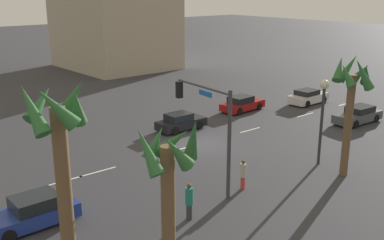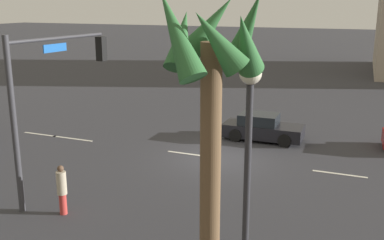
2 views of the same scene
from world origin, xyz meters
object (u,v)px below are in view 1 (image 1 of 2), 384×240
(pedestrian_1, at_px, (243,174))
(streetlamp, at_px, (323,105))
(car_2, at_px, (242,104))
(traffic_signal, at_px, (209,118))
(pedestrian_0, at_px, (189,201))
(car_1, at_px, (358,115))
(car_3, at_px, (32,213))
(palm_tree_1, at_px, (352,89))
(car_4, at_px, (308,97))
(palm_tree_2, at_px, (60,150))
(car_0, at_px, (181,122))
(palm_tree_0, at_px, (169,171))

(pedestrian_1, bearing_deg, streetlamp, 176.28)
(car_2, distance_m, streetlamp, 13.69)
(traffic_signal, bearing_deg, car_2, -141.62)
(traffic_signal, height_order, pedestrian_0, traffic_signal)
(traffic_signal, bearing_deg, car_1, -174.51)
(car_3, bearing_deg, car_2, -159.36)
(palm_tree_1, bearing_deg, car_1, -152.21)
(car_2, bearing_deg, car_1, 118.21)
(car_4, bearing_deg, pedestrian_1, 27.47)
(pedestrian_0, distance_m, palm_tree_2, 7.99)
(palm_tree_2, bearing_deg, car_1, -169.60)
(car_2, distance_m, palm_tree_2, 26.96)
(pedestrian_1, xyz_separation_m, palm_tree_1, (-6.01, 2.40, 4.29))
(car_3, distance_m, pedestrian_1, 10.94)
(car_0, relative_size, palm_tree_0, 0.62)
(car_2, relative_size, car_3, 1.02)
(palm_tree_0, bearing_deg, streetlamp, -166.84)
(car_0, relative_size, car_2, 0.91)
(car_3, relative_size, palm_tree_2, 0.54)
(pedestrian_0, height_order, pedestrian_1, pedestrian_0)
(car_4, xyz_separation_m, pedestrian_1, (18.49, 9.62, 0.26))
(palm_tree_0, distance_m, palm_tree_1, 13.75)
(pedestrian_0, relative_size, palm_tree_1, 0.26)
(car_0, height_order, pedestrian_0, pedestrian_0)
(pedestrian_0, relative_size, pedestrian_1, 1.09)
(car_0, relative_size, palm_tree_1, 0.56)
(car_1, bearing_deg, car_3, -0.61)
(car_3, distance_m, pedestrian_0, 7.31)
(palm_tree_1, bearing_deg, traffic_signal, -27.36)
(car_2, bearing_deg, car_0, 7.37)
(palm_tree_2, bearing_deg, pedestrian_0, -169.98)
(car_1, height_order, pedestrian_0, pedestrian_0)
(streetlamp, height_order, pedestrian_1, streetlamp)
(car_4, xyz_separation_m, palm_tree_0, (26.14, 13.29, 3.62))
(car_2, relative_size, pedestrian_0, 2.36)
(car_1, relative_size, streetlamp, 0.86)
(streetlamp, relative_size, palm_tree_2, 0.69)
(car_0, xyz_separation_m, streetlamp, (-2.26, 11.13, 3.21))
(traffic_signal, height_order, palm_tree_2, palm_tree_2)
(car_2, height_order, streetlamp, streetlamp)
(car_3, height_order, car_4, car_3)
(pedestrian_0, bearing_deg, car_3, -34.64)
(car_2, xyz_separation_m, car_3, (22.18, 8.35, 0.03))
(car_2, bearing_deg, streetlamp, 65.70)
(car_3, height_order, streetlamp, streetlamp)
(car_1, xyz_separation_m, pedestrian_0, (20.80, 3.86, 0.34))
(pedestrian_1, height_order, palm_tree_0, palm_tree_0)
(car_4, xyz_separation_m, palm_tree_2, (29.47, 11.56, 4.74))
(traffic_signal, relative_size, pedestrian_0, 3.15)
(pedestrian_0, bearing_deg, palm_tree_0, 41.63)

